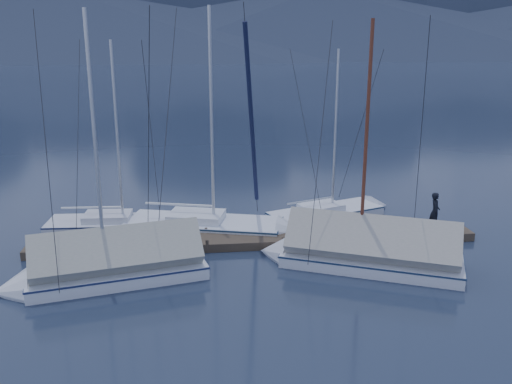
# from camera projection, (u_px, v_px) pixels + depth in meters

# --- Properties ---
(ground) EXTENTS (1000.00, 1000.00, 0.00)m
(ground) POSITION_uv_depth(u_px,v_px,m) (262.00, 263.00, 20.14)
(ground) COLOR #151E30
(ground) RESTS_ON ground
(dock) EXTENTS (18.00, 1.50, 0.54)m
(dock) POSITION_uv_depth(u_px,v_px,m) (256.00, 241.00, 22.02)
(dock) COLOR #382D23
(dock) RESTS_ON ground
(mooring_posts) EXTENTS (15.12, 1.52, 0.35)m
(mooring_posts) POSITION_uv_depth(u_px,v_px,m) (244.00, 236.00, 21.90)
(mooring_posts) COLOR #382D23
(mooring_posts) RESTS_ON ground
(sailboat_open_left) EXTENTS (6.77, 2.87, 8.83)m
(sailboat_open_left) POSITION_uv_depth(u_px,v_px,m) (134.00, 225.00, 23.85)
(sailboat_open_left) COLOR silver
(sailboat_open_left) RESTS_ON ground
(sailboat_open_mid) EXTENTS (8.05, 4.17, 10.25)m
(sailboat_open_mid) POSITION_uv_depth(u_px,v_px,m) (226.00, 228.00, 23.33)
(sailboat_open_mid) COLOR silver
(sailboat_open_mid) RESTS_ON ground
(sailboat_open_right) EXTENTS (6.58, 3.92, 8.41)m
(sailboat_open_right) POSITION_uv_depth(u_px,v_px,m) (340.00, 212.00, 25.67)
(sailboat_open_right) COLOR silver
(sailboat_open_right) RESTS_ON ground
(sailboat_covered_near) EXTENTS (7.70, 5.10, 9.67)m
(sailboat_covered_near) POSITION_uv_depth(u_px,v_px,m) (356.00, 253.00, 19.88)
(sailboat_covered_near) COLOR silver
(sailboat_covered_near) RESTS_ON ground
(sailboat_covered_far) EXTENTS (7.31, 3.58, 9.85)m
(sailboat_covered_far) POSITION_uv_depth(u_px,v_px,m) (101.00, 269.00, 18.49)
(sailboat_covered_far) COLOR silver
(sailboat_covered_far) RESTS_ON ground
(person) EXTENTS (0.54, 0.67, 1.60)m
(person) POSITION_uv_depth(u_px,v_px,m) (435.00, 211.00, 22.53)
(person) COLOR black
(person) RESTS_ON dock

